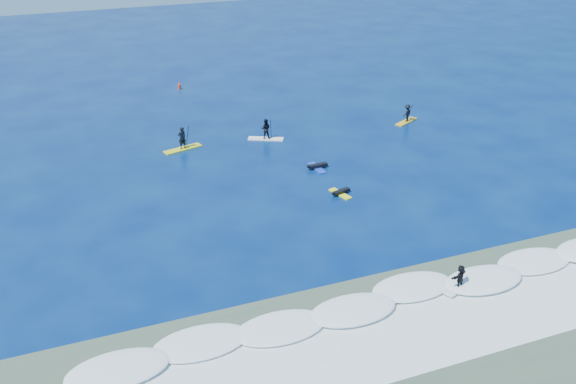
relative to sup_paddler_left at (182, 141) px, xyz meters
name	(u,v)px	position (x,y,z in m)	size (l,w,h in m)	color
ground	(324,215)	(6.23, -14.71, -0.71)	(160.00, 160.00, 0.00)	#04174E
shallow_water	(443,343)	(6.23, -28.71, -0.71)	(90.00, 13.00, 0.01)	#3E5542
breaking_wave	(401,298)	(6.23, -24.71, -0.71)	(40.00, 6.00, 0.30)	white
whitewater	(431,331)	(6.23, -27.71, -0.71)	(34.00, 5.00, 0.02)	silver
sup_paddler_left	(182,141)	(0.00, 0.00, 0.00)	(3.35, 1.67, 2.28)	yellow
sup_paddler_center	(266,131)	(7.15, -0.38, 0.08)	(3.04, 2.02, 2.12)	white
sup_paddler_right	(407,114)	(20.63, -1.05, 0.04)	(2.76, 1.87, 1.93)	gold
prone_paddler_near	(340,193)	(8.56, -12.28, -0.57)	(1.57, 2.06, 0.42)	yellow
prone_paddler_far	(317,167)	(8.81, -7.56, -0.56)	(1.75, 2.22, 0.46)	#1839B7
wave_surfer	(460,278)	(9.50, -25.28, 0.12)	(2.10, 1.24, 1.47)	white
marker_buoy	(179,86)	(3.43, 16.51, -0.38)	(0.32, 0.32, 0.77)	red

